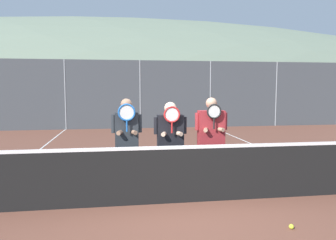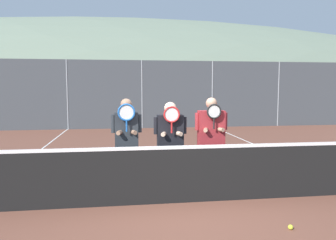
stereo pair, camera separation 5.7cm
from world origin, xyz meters
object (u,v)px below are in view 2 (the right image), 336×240
player_center_left (170,138)px  car_center (204,105)px  car_left_of_center (115,106)px  tennis_ball_on_court (291,227)px  player_leftmost (127,139)px  car_far_left (16,107)px  player_center_right (211,135)px

player_center_left → car_center: 13.64m
player_center_left → car_center: car_center is taller
car_left_of_center → tennis_ball_on_court: car_left_of_center is taller
player_leftmost → car_left_of_center: size_ratio=0.38×
player_center_left → tennis_ball_on_court: player_center_left is taller
car_left_of_center → tennis_ball_on_court: (2.65, -15.22, -0.86)m
player_center_left → car_far_left: (-6.61, 13.02, -0.14)m
player_leftmost → player_center_right: (1.60, 0.11, 0.02)m
player_leftmost → car_left_of_center: bearing=91.9°
car_far_left → player_center_right: bearing=-60.2°
player_center_left → car_far_left: 14.61m
player_center_left → player_center_right: (0.80, 0.08, 0.03)m
player_leftmost → player_center_right: bearing=3.9°
player_leftmost → player_center_left: 0.80m
car_far_left → tennis_ball_on_court: size_ratio=67.15×
car_left_of_center → car_far_left: bearing=-176.4°
player_leftmost → car_far_left: player_leftmost is taller
player_leftmost → car_far_left: bearing=114.0°
player_leftmost → player_center_right: player_center_right is taller
player_center_right → car_left_of_center: player_center_right is taller
player_leftmost → player_center_left: (0.80, 0.03, -0.01)m
car_far_left → car_center: car_center is taller
player_leftmost → tennis_ball_on_court: 3.02m
car_far_left → car_left_of_center: bearing=3.6°
player_center_right → car_center: (3.20, 12.97, -0.10)m
player_leftmost → car_left_of_center: 13.40m
player_center_right → car_far_left: player_center_right is taller
player_leftmost → player_center_right: 1.60m
player_center_left → car_center: (3.99, 13.05, -0.07)m
player_leftmost → tennis_ball_on_court: (2.19, -1.83, -0.99)m
player_center_left → car_left_of_center: 13.42m
car_far_left → car_left_of_center: car_left_of_center is taller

